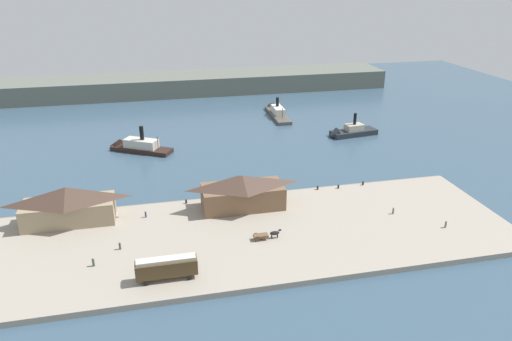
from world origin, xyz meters
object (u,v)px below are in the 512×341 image
Objects in this scene: street_tram at (167,267)px; mooring_post_east at (186,202)px; ferry_shed_east_terminal at (68,205)px; ferry_moored_east at (135,146)px; ferry_shed_west_terminal at (243,191)px; pedestrian_near_cart at (120,246)px; pedestrian_walking_west at (393,211)px; mooring_post_center_east at (318,188)px; mooring_post_west at (338,187)px; pedestrian_at_waters_edge at (146,214)px; ferry_mid_harbor at (349,132)px; pedestrian_near_east_shed at (446,224)px; horse_cart at (266,235)px; ferry_approaching_west at (276,111)px; pedestrian_by_tram at (93,262)px; mooring_post_center_west at (363,183)px.

street_tram is 29.35m from mooring_post_east.
street_tram is (19.31, -25.21, -1.71)m from ferry_shed_east_terminal.
ferry_shed_west_terminal is at bearing -62.14° from ferry_moored_east.
pedestrian_near_cart is 58.74m from pedestrian_walking_west.
mooring_post_center_east is 60.76m from ferry_moored_east.
mooring_post_west is (51.85, 17.10, -0.30)m from pedestrian_near_cart.
pedestrian_near_cart is 1.07× the size of pedestrian_at_waters_edge.
ferry_mid_harbor is (45.12, 45.58, -3.87)m from ferry_shed_west_terminal.
pedestrian_near_east_shed is at bearing -23.94° from mooring_post_east.
ferry_shed_east_terminal is 70.60m from pedestrian_walking_west.
mooring_post_center_east is (-12.14, 15.72, -0.28)m from pedestrian_walking_west.
ferry_moored_east is (-6.38, 70.64, -2.24)m from street_tram.
ferry_approaching_west reaches higher than horse_cart.
ferry_approaching_west is (59.21, 93.43, -0.84)m from pedestrian_by_tram.
ferry_moored_east is at bearing 143.84° from mooring_post_center_west.
mooring_post_west is 37.65m from mooring_post_east.
street_tram is 5.97× the size of pedestrian_by_tram.
pedestrian_at_waters_edge is at bearing -174.02° from mooring_post_west.
pedestrian_at_waters_edge is 0.07× the size of ferry_moored_east.
pedestrian_by_tram is 0.09× the size of ferry_moored_east.
pedestrian_at_waters_edge is 1.71× the size of mooring_post_west.
pedestrian_at_waters_edge is (15.80, -1.35, -3.47)m from ferry_shed_east_terminal.
ferry_mid_harbor reaches higher than mooring_post_center_west.
ferry_shed_west_terminal is 20.79× the size of mooring_post_west.
mooring_post_center_west is at bearing 108.28° from pedestrian_near_east_shed.
pedestrian_near_east_shed is at bearing -14.31° from ferry_shed_east_terminal.
mooring_post_center_east is at bearing -42.96° from ferry_moored_east.
ferry_shed_east_terminal is 10.75× the size of pedestrian_by_tram.
ferry_shed_west_terminal is 11.58× the size of pedestrian_near_east_shed.
ferry_shed_east_terminal is at bearing 128.62° from pedestrian_near_cart.
mooring_post_east is (14.19, 17.05, -0.30)m from pedestrian_near_cart.
mooring_post_center_west and mooring_post_center_east have the same top height.
mooring_post_center_west is (69.49, 4.09, -3.72)m from ferry_shed_east_terminal.
mooring_post_west is 0.04× the size of ferry_moored_east.
horse_cart is at bearing -53.65° from mooring_post_east.
horse_cart is at bearing -83.08° from ferry_shed_west_terminal.
horse_cart is 28.63m from pedestrian_near_cart.
pedestrian_walking_west is (53.74, -10.35, 0.03)m from pedestrian_at_waters_edge.
pedestrian_walking_west is (58.72, 1.84, -0.02)m from pedestrian_near_cart.
pedestrian_by_tram is at bearing 178.87° from pedestrian_near_east_shed.
ferry_mid_harbor is at bearing 39.43° from pedestrian_by_tram.
mooring_post_center_west is at bearing 0.32° from mooring_post_center_east.
pedestrian_at_waters_edge is at bearing -86.49° from ferry_moored_east.
ferry_shed_east_terminal reaches higher than ferry_moored_east.
ferry_shed_west_terminal is at bearing -169.42° from mooring_post_west.
horse_cart is at bearing -31.84° from pedestrian_at_waters_edge.
ferry_shed_east_terminal is at bearing -131.11° from ferry_approaching_west.
ferry_shed_east_terminal is at bearing -176.63° from mooring_post_center_west.
mooring_post_east is 1.00× the size of mooring_post_center_east.
ferry_moored_east reaches higher than mooring_post_west.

